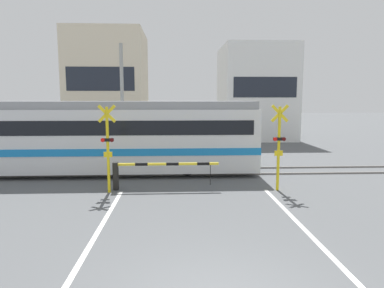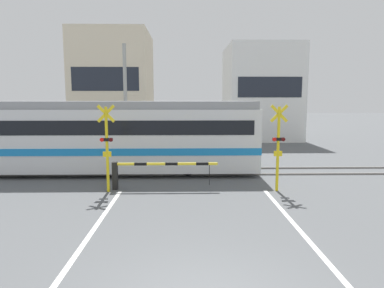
# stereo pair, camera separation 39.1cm
# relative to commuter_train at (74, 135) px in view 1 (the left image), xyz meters

# --- Properties ---
(rail_track_near) EXTENTS (50.00, 0.10, 0.08)m
(rail_track_near) POSITION_rel_commuter_train_xyz_m (5.52, -0.72, -1.80)
(rail_track_near) COLOR gray
(rail_track_near) RESTS_ON ground_plane
(rail_track_far) EXTENTS (50.00, 0.10, 0.08)m
(rail_track_far) POSITION_rel_commuter_train_xyz_m (5.52, 0.72, -1.80)
(rail_track_far) COLOR gray
(rail_track_far) RESTS_ON ground_plane
(road_stripe_left) EXTENTS (0.14, 11.57, 0.01)m
(road_stripe_left) POSITION_rel_commuter_train_xyz_m (2.71, -9.21, -1.83)
(road_stripe_left) COLOR white
(road_stripe_left) RESTS_ON ground_plane
(road_stripe_right) EXTENTS (0.14, 11.57, 0.01)m
(road_stripe_right) POSITION_rel_commuter_train_xyz_m (8.33, -9.21, -1.83)
(road_stripe_right) COLOR white
(road_stripe_right) RESTS_ON ground_plane
(commuter_train) EXTENTS (17.23, 2.99, 3.44)m
(commuter_train) POSITION_rel_commuter_train_xyz_m (0.00, 0.00, 0.00)
(commuter_train) COLOR silver
(commuter_train) RESTS_ON ground_plane
(crossing_barrier_near) EXTENTS (4.14, 0.20, 1.10)m
(crossing_barrier_near) POSITION_rel_commuter_train_xyz_m (3.57, -3.13, -1.05)
(crossing_barrier_near) COLOR black
(crossing_barrier_near) RESTS_ON ground_plane
(crossing_barrier_far) EXTENTS (4.14, 0.20, 1.10)m
(crossing_barrier_far) POSITION_rel_commuter_train_xyz_m (7.47, 2.70, -1.05)
(crossing_barrier_far) COLOR black
(crossing_barrier_far) RESTS_ON ground_plane
(crossing_signal_left) EXTENTS (0.68, 0.15, 3.34)m
(crossing_signal_left) POSITION_rel_commuter_train_xyz_m (2.26, -3.47, 0.01)
(crossing_signal_left) COLOR yellow
(crossing_signal_left) RESTS_ON ground_plane
(crossing_signal_right) EXTENTS (0.68, 0.15, 3.34)m
(crossing_signal_right) POSITION_rel_commuter_train_xyz_m (8.78, -3.47, 0.01)
(crossing_signal_right) COLOR yellow
(crossing_signal_right) RESTS_ON ground_plane
(pedestrian) EXTENTS (0.38, 0.23, 1.76)m
(pedestrian) POSITION_rel_commuter_train_xyz_m (4.78, 4.51, -0.82)
(pedestrian) COLOR #33384C
(pedestrian) RESTS_ON ground_plane
(building_left_of_street) EXTENTS (6.29, 7.09, 9.26)m
(building_left_of_street) POSITION_rel_commuter_train_xyz_m (-1.04, 14.54, 2.80)
(building_left_of_street) COLOR beige
(building_left_of_street) RESTS_ON ground_plane
(building_right_of_street) EXTENTS (6.09, 7.09, 8.13)m
(building_right_of_street) POSITION_rel_commuter_train_xyz_m (11.98, 14.54, 2.23)
(building_right_of_street) COLOR white
(building_right_of_street) RESTS_ON ground_plane
(utility_pole_streetside) EXTENTS (0.22, 0.22, 6.90)m
(utility_pole_streetside) POSITION_rel_commuter_train_xyz_m (1.51, 5.20, 1.62)
(utility_pole_streetside) COLOR gray
(utility_pole_streetside) RESTS_ON ground_plane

